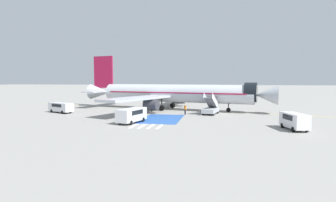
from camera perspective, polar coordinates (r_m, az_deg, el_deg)
The scene contains 15 objects.
ground_plane at distance 55.61m, azimuth 2.55°, elevation -1.84°, with size 600.00×600.00×0.00m, color gray.
apron_leadline_yellow at distance 55.22m, azimuth 1.40°, elevation -1.87°, with size 0.20×76.22×0.01m, color gold.
apron_stand_patch_blue at distance 42.09m, azimuth -1.41°, elevation -3.88°, with size 6.21×10.57×0.01m, color #2856A8.
apron_walkway_bar_0 at distance 35.84m, azimuth -7.51°, elevation -5.39°, with size 0.44×3.60×0.01m, color silver.
apron_walkway_bar_1 at distance 35.50m, azimuth -5.66°, elevation -5.47°, with size 0.44×3.60×0.01m, color silver.
apron_walkway_bar_2 at distance 35.20m, azimuth -3.77°, elevation -5.54°, with size 0.44×3.60×0.01m, color silver.
apron_walkway_bar_3 at distance 34.93m, azimuth -1.85°, elevation -5.61°, with size 0.44×3.60×0.01m, color silver.
airliner at distance 55.23m, azimuth 0.68°, elevation 1.71°, with size 41.57×35.49×11.80m.
boarding_stairs_forward at distance 48.25m, azimuth 9.27°, elevation -1.69°, with size 3.22×5.53×3.98m.
fuel_tanker at distance 79.95m, azimuth -1.35°, elevation 1.30°, with size 2.95×10.13×3.31m.
service_van_0 at distance 53.59m, azimuth -22.29°, elevation -1.16°, with size 5.82×3.96×1.92m.
service_van_1 at distance 36.13m, azimuth 25.80°, elevation -3.73°, with size 2.70×4.68×2.08m.
service_van_2 at distance 38.21m, azimuth -7.92°, elevation -2.88°, with size 3.32×5.66×2.10m.
ground_crew_0 at distance 51.34m, azimuth -3.57°, elevation -1.29°, with size 0.49×0.41×1.68m.
ground_crew_1 at distance 47.25m, azimuth 3.76°, elevation -1.71°, with size 0.48×0.45×1.79m.
Camera 1 is at (7.35, -54.78, 6.14)m, focal length 28.00 mm.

